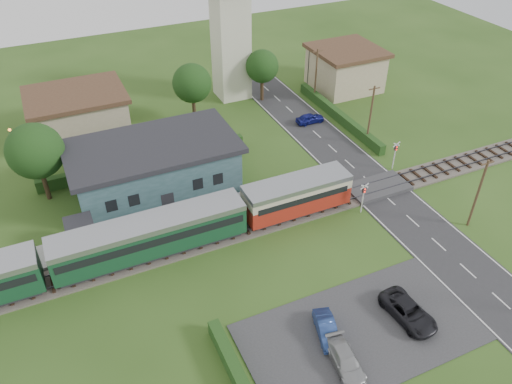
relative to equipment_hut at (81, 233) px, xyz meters
name	(u,v)px	position (x,y,z in m)	size (l,w,h in m)	color
ground	(299,228)	(18.00, -5.20, -1.75)	(120.00, 120.00, 0.00)	#2D4C19
railway_track	(288,214)	(18.00, -3.20, -1.64)	(76.00, 3.20, 0.49)	#4C443D
road	(389,200)	(28.00, -5.20, -1.72)	(6.00, 70.00, 0.05)	#28282B
car_park	(360,332)	(16.50, -17.20, -1.71)	(17.00, 9.00, 0.08)	#333335
crossing_deck	(378,187)	(28.00, -3.20, -1.52)	(6.20, 3.40, 0.45)	#333335
platform	(175,222)	(8.00, 0.00, -1.52)	(30.00, 3.00, 0.45)	gray
equipment_hut	(81,233)	(0.00, 0.00, 0.00)	(2.30, 2.30, 2.55)	beige
station_building	(155,167)	(8.00, 5.79, 0.95)	(16.00, 9.00, 5.30)	slate
train	(112,246)	(1.97, -3.20, 0.43)	(43.20, 2.90, 3.40)	#232328
church_tower	(230,18)	(23.00, 22.80, 8.48)	(6.00, 6.00, 17.60)	beige
house_west	(79,115)	(3.00, 19.80, 1.04)	(10.80, 8.80, 5.50)	tan
house_east	(345,68)	(38.00, 18.80, 1.05)	(8.80, 8.80, 5.50)	tan
hedge_carpark	(238,377)	(7.00, -17.20, -1.15)	(0.80, 9.00, 1.20)	#193814
hedge_roadside	(339,116)	(32.20, 10.80, -1.15)	(0.80, 18.00, 1.20)	#193814
hedge_station	(146,162)	(8.00, 10.30, -1.10)	(22.00, 0.80, 1.30)	#193814
tree_a	(35,151)	(-2.00, 8.80, 3.63)	(5.20, 5.20, 8.00)	#332316
tree_b	(192,83)	(16.00, 17.80, 3.27)	(4.60, 4.60, 7.34)	#332316
tree_c	(262,66)	(26.00, 19.80, 2.91)	(4.20, 4.20, 6.78)	#332316
utility_pole_b	(478,193)	(32.20, -11.20, 1.88)	(1.40, 0.22, 7.00)	#473321
utility_pole_c	(371,115)	(32.20, 4.80, 1.88)	(1.40, 0.22, 7.00)	#473321
utility_pole_d	(316,75)	(32.20, 16.80, 1.88)	(1.40, 0.22, 7.00)	#473321
crossing_signal_near	(364,194)	(24.40, -5.61, 0.39)	(0.84, 0.28, 3.28)	silver
crossing_signal_far	(395,152)	(31.60, -0.81, 0.39)	(0.84, 0.28, 3.28)	silver
streetlamp_west	(15,147)	(-4.00, 14.80, 1.29)	(0.30, 0.30, 5.15)	#3F3F47
streetlamp_east	(309,63)	(34.00, 21.80, 1.29)	(0.30, 0.30, 5.15)	#3F3F47
car_on_road	(310,118)	(28.63, 11.63, -1.10)	(1.40, 3.48, 1.19)	navy
car_park_blue	(327,329)	(14.16, -16.37, -1.08)	(1.25, 3.57, 1.18)	navy
car_park_silver	(346,361)	(13.97, -19.14, -1.08)	(1.65, 4.07, 1.18)	#A1A2A3
car_park_dark	(408,312)	(20.38, -17.52, -1.01)	(2.17, 4.71, 1.31)	black
pedestrian_near	(264,193)	(16.58, -0.77, -0.31)	(0.72, 0.47, 1.98)	gray
pedestrian_far	(122,224)	(3.45, 0.33, -0.48)	(0.80, 0.62, 1.64)	gray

